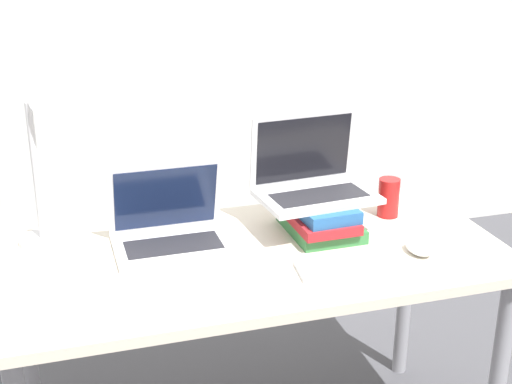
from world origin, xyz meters
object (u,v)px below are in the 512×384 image
at_px(wireless_keyboard, 352,267).
at_px(soda_can, 389,198).
at_px(desk_lamp, 55,106).
at_px(laptop_left, 170,229).
at_px(laptop_on_books, 312,180).
at_px(mouse, 419,247).
at_px(book_stack, 320,218).

distance_m(wireless_keyboard, soda_can, 0.40).
relative_size(soda_can, desk_lamp, 0.22).
xyz_separation_m(laptop_left, laptop_on_books, (0.43, 0.01, 0.10)).
height_order(mouse, soda_can, soda_can).
relative_size(laptop_left, wireless_keyboard, 1.09).
xyz_separation_m(laptop_left, mouse, (0.65, -0.25, -0.03)).
distance_m(book_stack, soda_can, 0.26).
xyz_separation_m(laptop_left, soda_can, (0.69, 0.02, 0.01)).
height_order(laptop_left, laptop_on_books, laptop_on_books).
bearing_deg(laptop_left, desk_lamp, 163.00).
xyz_separation_m(laptop_on_books, desk_lamp, (-0.71, 0.08, 0.25)).
bearing_deg(book_stack, desk_lamp, 169.79).
bearing_deg(desk_lamp, mouse, -19.91).
xyz_separation_m(laptop_on_books, mouse, (0.22, -0.26, -0.13)).
bearing_deg(laptop_on_books, soda_can, 2.53).
bearing_deg(laptop_on_books, laptop_left, -179.30).
relative_size(wireless_keyboard, soda_can, 2.47).
height_order(soda_can, desk_lamp, desk_lamp).
xyz_separation_m(laptop_on_books, soda_can, (0.26, 0.01, -0.09)).
distance_m(book_stack, wireless_keyboard, 0.25).
xyz_separation_m(laptop_left, desk_lamp, (-0.28, 0.09, 0.36)).
bearing_deg(laptop_left, book_stack, -5.70).
relative_size(book_stack, wireless_keyboard, 0.92).
height_order(book_stack, wireless_keyboard, book_stack).
relative_size(laptop_on_books, mouse, 3.44).
height_order(laptop_left, mouse, laptop_left).
xyz_separation_m(wireless_keyboard, mouse, (0.22, 0.04, 0.01)).
bearing_deg(soda_can, laptop_on_books, -177.47).
distance_m(laptop_left, book_stack, 0.44).
bearing_deg(desk_lamp, book_stack, -10.21).
height_order(laptop_left, soda_can, laptop_left).
relative_size(laptop_left, book_stack, 1.18).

